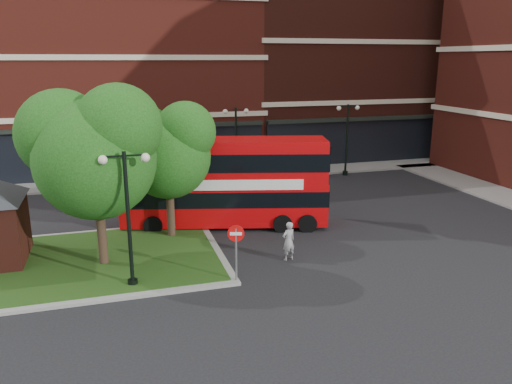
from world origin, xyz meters
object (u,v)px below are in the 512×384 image
object	(u,v)px
woman	(289,241)
car_silver	(188,177)
bus	(224,177)
car_white	(294,168)

from	to	relation	value
woman	car_silver	world-z (taller)	woman
bus	car_silver	distance (m)	8.63
woman	car_silver	distance (m)	13.64
bus	woman	xyz separation A→B (m)	(1.50, -5.07, -1.67)
woman	car_white	size ratio (longest dim) A/B	0.37
woman	car_white	world-z (taller)	woman
woman	car_white	xyz separation A→B (m)	(5.28, 13.49, -0.09)
bus	car_white	size ratio (longest dim) A/B	2.29
car_silver	car_white	world-z (taller)	car_white
car_silver	bus	bearing A→B (deg)	-174.94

